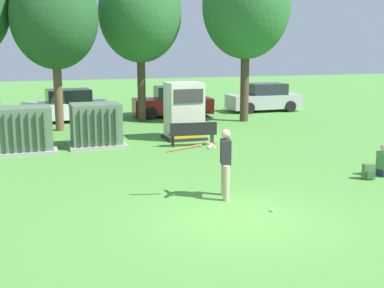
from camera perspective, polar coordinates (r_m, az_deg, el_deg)
name	(u,v)px	position (r m, az deg, el deg)	size (l,w,h in m)	color
ground_plane	(238,218)	(11.14, 5.28, -8.41)	(96.00, 96.00, 0.00)	#51933D
transformer_west	(26,130)	(18.66, -18.57, 1.52)	(2.10, 1.70, 1.62)	#9E9B93
transformer_mid_west	(96,126)	(19.07, -10.97, 2.10)	(2.10, 1.70, 1.62)	#9E9B93
generator_enclosure	(184,111)	(20.19, -0.92, 3.79)	(1.60, 1.40, 2.30)	#262626
park_bench	(193,132)	(18.76, 0.12, 1.37)	(1.83, 0.58, 0.92)	black
batter	(223,160)	(12.25, 3.61, -1.81)	(1.60, 0.78, 1.74)	tan
sports_ball	(272,210)	(11.59, 9.19, -7.47)	(0.09, 0.09, 0.09)	white
backpack	(369,172)	(15.00, 19.63, -3.03)	(0.35, 0.31, 0.44)	#4C723F
tree_center_left	(54,18)	(22.87, -15.53, 13.80)	(3.77, 3.77, 7.20)	brown
tree_center_right	(140,13)	(25.07, -5.98, 14.71)	(4.05, 4.05, 7.73)	#4C3828
tree_right	(246,7)	(25.13, 6.24, 15.40)	(4.28, 4.28, 8.18)	#4C3828
parked_car_left_of_center	(67,107)	(25.70, -14.19, 4.17)	(4.30, 2.12, 1.62)	silver
parked_car_right_of_center	(173,103)	(26.83, -2.17, 4.78)	(4.32, 2.18, 1.62)	maroon
parked_car_rightmost	(264,98)	(29.35, 8.28, 5.22)	(4.22, 1.95, 1.62)	#B2B2B7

